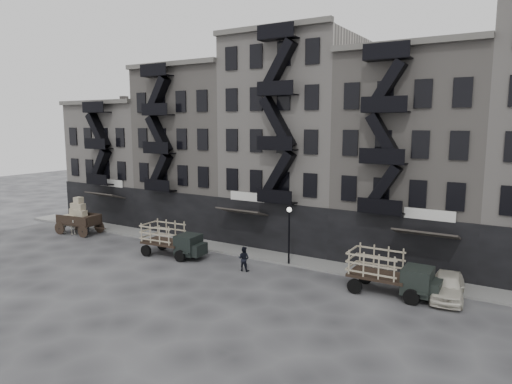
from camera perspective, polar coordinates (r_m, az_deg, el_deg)
The scene contains 14 objects.
ground at distance 32.70m, azimuth -2.78°, elevation -9.51°, with size 140.00×140.00×0.00m, color #38383A.
sidewalk at distance 35.69m, azimuth 0.66°, elevation -7.81°, with size 55.00×2.50×0.15m, color slate.
building_west at distance 51.84m, azimuth -15.05°, elevation 3.72°, with size 10.00×11.35×13.20m.
building_midwest at distance 45.00m, azimuth -6.30°, elevation 5.17°, with size 10.00×11.35×16.20m.
building_center at distance 39.60m, azimuth 5.24°, elevation 6.17°, with size 10.00×11.35×18.20m.
building_mideast at distance 36.33m, azimuth 19.51°, elevation 3.92°, with size 10.00×11.35×16.20m.
lamp_post at distance 32.61m, azimuth 4.15°, elevation -4.49°, with size 0.36×0.36×4.28m.
horse at distance 45.39m, azimuth -22.51°, elevation -3.84°, with size 0.96×2.11×1.78m, color silver.
wagon at distance 45.28m, azimuth -21.35°, elevation -2.47°, with size 4.21×2.61×3.36m.
stake_truck_west at distance 35.74m, azimuth -10.44°, elevation -5.62°, with size 5.26×2.47×2.57m.
stake_truck_east at distance 28.64m, azimuth 16.50°, elevation -9.33°, with size 5.31×2.23×2.65m.
car_east at distance 29.33m, azimuth 22.85°, elevation -10.78°, with size 1.79×4.46×1.52m, color beige.
pedestrian_west at distance 45.90m, azimuth -20.43°, elevation -3.63°, with size 0.63×0.41×1.72m, color black.
pedestrian_mid at distance 31.90m, azimuth -1.54°, elevation -8.34°, with size 0.84×0.65×1.73m, color black.
Camera 1 is at (17.62, -25.60, 10.16)m, focal length 32.00 mm.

